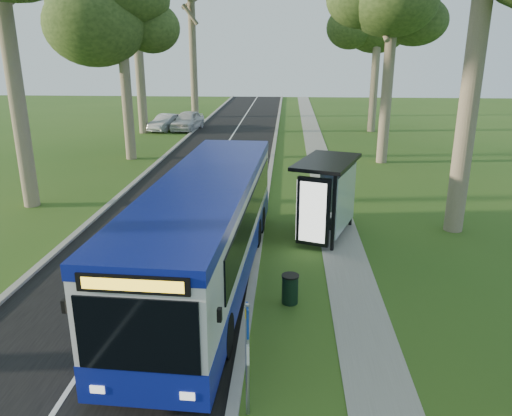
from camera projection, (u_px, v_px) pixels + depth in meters
The scene contains 13 objects.
ground at pixel (251, 297), 14.31m from camera, with size 120.00×120.00×0.00m, color #2E561B.
road at pixel (194, 196), 24.01m from camera, with size 7.00×100.00×0.02m, color black.
kerb_east at pixel (266, 196), 23.78m from camera, with size 0.25×100.00×0.12m, color #9E9B93.
kerb_west at pixel (122, 193), 24.21m from camera, with size 0.25×100.00×0.12m, color #9E9B93.
centre_line at pixel (194, 195), 24.00m from camera, with size 0.12×100.00×0.01m, color white.
footpath at pixel (329, 198), 23.61m from camera, with size 1.50×100.00×0.02m, color gray.
bus at pixel (207, 230), 14.74m from camera, with size 3.13×12.37×3.25m.
bus_stop_sign at pixel (247, 347), 9.30m from camera, with size 0.10×0.34×2.40m.
bus_shelter at pixel (331, 186), 17.96m from camera, with size 2.85×3.80×2.91m.
litter_bin at pixel (290, 289), 13.85m from camera, with size 0.49×0.49×0.85m.
car_white at pixel (188, 120), 42.84m from camera, with size 1.89×4.71×1.60m, color silver.
car_silver at pixel (166, 123), 42.53m from camera, with size 1.44×4.12×1.36m, color #B3B5BB.
tree_east_d at pixel (380, 4), 39.21m from camera, with size 5.20×5.20×13.49m.
Camera 1 is at (0.97, -12.78, 6.84)m, focal length 35.00 mm.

